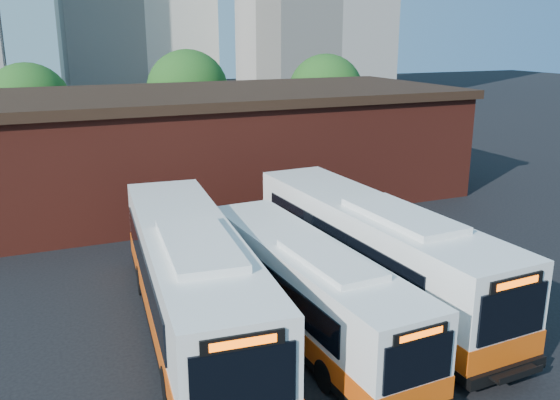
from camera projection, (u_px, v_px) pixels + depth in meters
name	position (u px, v px, depth m)	size (l,w,h in m)	color
ground	(411.00, 353.00, 18.42)	(220.00, 220.00, 0.00)	black
bus_west	(192.00, 284.00, 19.24)	(4.09, 14.14, 3.80)	white
bus_midwest	(307.00, 292.00, 19.31)	(2.97, 11.86, 3.20)	white
bus_mideast	(372.00, 254.00, 21.95)	(3.49, 13.99, 3.78)	white
transit_worker	(497.00, 336.00, 17.61)	(0.67, 0.44, 1.85)	#121534
depot_building	(216.00, 143.00, 35.22)	(28.60, 12.60, 6.40)	maroon
tree_west	(29.00, 106.00, 41.65)	(6.00, 6.00, 7.65)	#382314
tree_mid	(188.00, 91.00, 47.86)	(6.56, 6.56, 8.36)	#382314
tree_east	(326.00, 92.00, 49.45)	(6.24, 6.24, 7.96)	#382314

